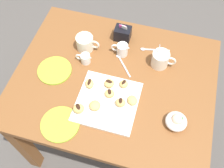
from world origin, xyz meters
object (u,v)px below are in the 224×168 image
at_px(cream_pitcher_white, 122,49).
at_px(ice_cream_bowl, 176,121).
at_px(pastry_plate_square, 107,102).
at_px(beignet_0, 110,93).
at_px(coffee_mug_cream_left, 85,42).
at_px(saucer_lime_left, 60,124).
at_px(chocolate_sauce_pitcher, 85,58).
at_px(beignet_7, 79,109).
at_px(coffee_mug_cream_right, 161,59).
at_px(saucer_lime_right, 55,70).
at_px(beignet_6, 109,83).
at_px(beignet_2, 95,106).
at_px(beignet_5, 90,84).
at_px(dining_table, 114,92).
at_px(beignet_1, 121,103).
at_px(beignet_4, 124,84).
at_px(sugar_caddy, 123,33).
at_px(beignet_3, 132,100).

bearing_deg(cream_pitcher_white, ice_cream_bowl, -44.18).
distance_m(pastry_plate_square, beignet_0, 0.04).
relative_size(coffee_mug_cream_left, saucer_lime_left, 0.72).
height_order(chocolate_sauce_pitcher, beignet_7, chocolate_sauce_pitcher).
xyz_separation_m(coffee_mug_cream_left, coffee_mug_cream_right, (0.42, 0.00, 0.00)).
xyz_separation_m(saucer_lime_right, beignet_6, (0.31, -0.02, 0.03)).
distance_m(saucer_lime_left, beignet_2, 0.18).
relative_size(coffee_mug_cream_left, ice_cream_bowl, 1.30).
height_order(beignet_5, beignet_7, beignet_7).
relative_size(dining_table, saucer_lime_left, 5.70).
xyz_separation_m(chocolate_sauce_pitcher, beignet_5, (0.07, -0.15, -0.00)).
xyz_separation_m(beignet_1, beignet_7, (-0.18, -0.08, -0.00)).
relative_size(dining_table, beignet_2, 18.73).
distance_m(pastry_plate_square, chocolate_sauce_pitcher, 0.28).
xyz_separation_m(dining_table, saucer_lime_left, (-0.17, -0.31, 0.14)).
distance_m(dining_table, cream_pitcher_white, 0.25).
distance_m(coffee_mug_cream_left, beignet_7, 0.40).
xyz_separation_m(ice_cream_bowl, beignet_4, (-0.28, 0.13, -0.00)).
relative_size(beignet_4, beignet_7, 0.82).
height_order(saucer_lime_right, beignet_6, beignet_6).
xyz_separation_m(beignet_6, beignet_7, (-0.10, -0.18, 0.00)).
xyz_separation_m(pastry_plate_square, beignet_7, (-0.12, -0.09, 0.03)).
relative_size(ice_cream_bowl, saucer_lime_left, 0.55).
relative_size(coffee_mug_cream_right, ice_cream_bowl, 1.34).
height_order(sugar_caddy, beignet_7, sugar_caddy).
height_order(beignet_2, beignet_4, beignet_2).
bearing_deg(beignet_2, saucer_lime_right, 150.75).
bearing_deg(beignet_6, coffee_mug_cream_left, 133.33).
height_order(coffee_mug_cream_left, sugar_caddy, coffee_mug_cream_left).
height_order(coffee_mug_cream_right, beignet_6, coffee_mug_cream_right).
bearing_deg(beignet_2, dining_table, 77.78).
distance_m(ice_cream_bowl, chocolate_sauce_pitcher, 0.57).
bearing_deg(beignet_0, beignet_7, -134.62).
relative_size(coffee_mug_cream_right, beignet_1, 2.76).
height_order(pastry_plate_square, beignet_1, beignet_1).
relative_size(saucer_lime_right, beignet_2, 3.23).
distance_m(coffee_mug_cream_left, saucer_lime_left, 0.48).
height_order(pastry_plate_square, chocolate_sauce_pitcher, chocolate_sauce_pitcher).
xyz_separation_m(cream_pitcher_white, chocolate_sauce_pitcher, (-0.18, -0.11, -0.01)).
distance_m(ice_cream_bowl, beignet_1, 0.27).
distance_m(coffee_mug_cream_left, beignet_2, 0.39).
xyz_separation_m(coffee_mug_cream_left, beignet_0, (0.22, -0.27, -0.01)).
xyz_separation_m(beignet_0, beignet_6, (-0.02, 0.06, 0.00)).
xyz_separation_m(cream_pitcher_white, saucer_lime_left, (-0.17, -0.49, -0.03)).
bearing_deg(sugar_caddy, beignet_3, -69.08).
bearing_deg(beignet_2, beignet_0, 59.35).
distance_m(sugar_caddy, beignet_3, 0.42).
bearing_deg(coffee_mug_cream_right, beignet_1, -114.70).
xyz_separation_m(sugar_caddy, beignet_6, (0.02, -0.34, -0.01)).
relative_size(sugar_caddy, beignet_5, 1.92).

